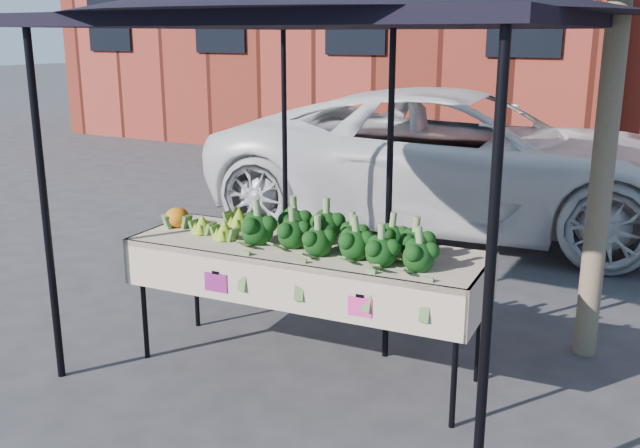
{
  "coord_description": "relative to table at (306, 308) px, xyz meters",
  "views": [
    {
      "loc": [
        2.4,
        -3.83,
        2.26
      ],
      "look_at": [
        0.09,
        0.29,
        1.0
      ],
      "focal_mm": 39.98,
      "sensor_mm": 36.0,
      "label": 1
    }
  ],
  "objects": [
    {
      "name": "cauliflower_pair",
      "position": [
        -1.05,
        -0.05,
        0.54
      ],
      "size": [
        0.2,
        0.2,
        0.18
      ],
      "primitive_type": "ellipsoid",
      "color": "orange",
      "rests_on": "table"
    },
    {
      "name": "canopy",
      "position": [
        0.04,
        0.54,
        0.92
      ],
      "size": [
        3.16,
        3.16,
        2.74
      ],
      "primitive_type": null,
      "color": "black",
      "rests_on": "ground"
    },
    {
      "name": "romanesco_cluster",
      "position": [
        -0.67,
        0.04,
        0.55
      ],
      "size": [
        0.43,
        0.57,
        0.2
      ],
      "primitive_type": "ellipsoid",
      "color": "#96BE2D",
      "rests_on": "table"
    },
    {
      "name": "ground",
      "position": [
        -0.09,
        -0.09,
        -0.45
      ],
      "size": [
        90.0,
        90.0,
        0.0
      ],
      "primitive_type": "plane",
      "color": "#303033"
    },
    {
      "name": "table",
      "position": [
        0.0,
        0.0,
        0.0
      ],
      "size": [
        2.45,
        0.98,
        0.9
      ],
      "color": "beige",
      "rests_on": "ground"
    },
    {
      "name": "street_tree",
      "position": [
        1.65,
        1.23,
        1.84
      ],
      "size": [
        2.32,
        2.32,
        4.58
      ],
      "primitive_type": null,
      "color": "#1E4C14",
      "rests_on": "ground"
    },
    {
      "name": "broccoli_heap",
      "position": [
        0.27,
        0.03,
        0.58
      ],
      "size": [
        1.37,
        0.57,
        0.26
      ],
      "primitive_type": "ellipsoid",
      "color": "black",
      "rests_on": "table"
    }
  ]
}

